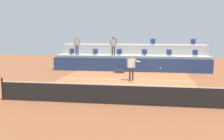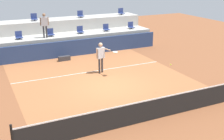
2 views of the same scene
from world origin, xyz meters
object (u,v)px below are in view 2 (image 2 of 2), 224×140
Objects in this scene: stadium_chair_lower_far_right at (131,26)px; stadium_chair_lower_mid_left at (51,33)px; stadium_chair_lower_left at (19,36)px; stadium_chair_lower_mid_right at (80,30)px; equipment_bag at (64,58)px; stadium_chair_upper_far_right at (121,12)px; stadium_chair_upper_right at (80,15)px; tennis_ball at (171,65)px; spectator_in_white at (44,23)px; tennis_player at (101,55)px; stadium_chair_lower_right at (106,28)px; stadium_chair_upper_left at (34,18)px.

stadium_chair_lower_mid_left is at bearing 180.00° from stadium_chair_lower_far_right.
stadium_chair_lower_mid_right is (4.28, 0.00, 0.00)m from stadium_chair_lower_left.
stadium_chair_lower_mid_left is 0.68× the size of equipment_bag.
stadium_chair_lower_left and stadium_chair_lower_mid_left have the same top height.
stadium_chair_lower_far_right is 1.99m from stadium_chair_upper_far_right.
stadium_chair_upper_right is 3.54m from stadium_chair_upper_far_right.
stadium_chair_lower_far_right is at bearing 0.00° from stadium_chair_lower_mid_right.
stadium_chair_upper_far_right reaches higher than tennis_ball.
stadium_chair_lower_mid_right is 2.76m from spectator_in_white.
tennis_ball is at bearing -66.58° from tennis_player.
stadium_chair_lower_right is 1.00× the size of stadium_chair_upper_left.
tennis_ball is (0.40, -11.11, -0.89)m from stadium_chair_upper_right.
stadium_chair_upper_far_right is at bearing 88.26° from stadium_chair_lower_far_right.
stadium_chair_lower_mid_left is 7.65× the size of tennis_ball.
stadium_chair_upper_left is at bearing 159.86° from stadium_chair_lower_right.
stadium_chair_upper_far_right is (7.09, 0.00, 0.00)m from stadium_chair_upper_left.
stadium_chair_lower_mid_right is 2.06m from stadium_chair_lower_right.
stadium_chair_upper_far_right reaches higher than stadium_chair_lower_far_right.
stadium_chair_upper_far_right reaches higher than stadium_chair_lower_mid_right.
tennis_ball is at bearing -105.78° from stadium_chair_upper_far_right.
equipment_bag is (0.75, -1.65, -2.09)m from spectator_in_white.
stadium_chair_lower_left is at bearing -128.52° from stadium_chair_upper_left.
spectator_in_white reaches higher than stadium_chair_lower_right.
stadium_chair_lower_far_right reaches higher than equipment_bag.
stadium_chair_upper_left is 7.65× the size of tennis_ball.
stadium_chair_upper_far_right is at bearing 32.14° from equipment_bag.
stadium_chair_upper_left is 11.82m from tennis_ball.
stadium_chair_lower_left is 1.87m from spectator_in_white.
stadium_chair_upper_left is (-4.91, 1.80, 0.85)m from stadium_chair_lower_right.
tennis_ball is (5.38, -9.31, -0.04)m from stadium_chair_lower_left.
stadium_chair_upper_left is at bearing 109.57° from tennis_ball.
equipment_bag is (-2.97, 7.27, -1.27)m from tennis_ball.
stadium_chair_lower_right is 1.00× the size of stadium_chair_lower_far_right.
stadium_chair_lower_mid_left is 2.44m from equipment_bag.
tennis_player is 25.94× the size of tennis_ball.
stadium_chair_lower_right is at bearing 0.00° from stadium_chair_lower_mid_left.
stadium_chair_upper_left is 3.55m from stadium_chair_upper_right.
stadium_chair_upper_left is 1.00× the size of stadium_chair_upper_right.
stadium_chair_lower_far_right is 6.85m from spectator_in_white.
stadium_chair_lower_left is at bearing 180.00° from stadium_chair_lower_mid_right.
equipment_bag is (-2.56, -3.84, -2.16)m from stadium_chair_upper_right.
spectator_in_white reaches higher than tennis_ball.
stadium_chair_lower_mid_right is 0.29× the size of tennis_player.
stadium_chair_lower_left is at bearing 180.00° from stadium_chair_lower_mid_left.
spectator_in_white is 2.77m from equipment_bag.
stadium_chair_lower_far_right is 6.52m from equipment_bag.
stadium_chair_upper_left is at bearing 104.33° from equipment_bag.
stadium_chair_lower_mid_right is 3.48m from stadium_chair_upper_left.
equipment_bag is at bearing -75.67° from stadium_chair_upper_left.
stadium_chair_upper_right is 0.29× the size of tennis_player.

